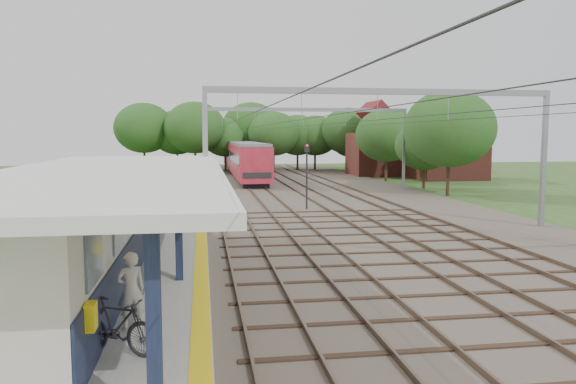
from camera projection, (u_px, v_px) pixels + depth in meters
ground at (444, 355)px, 12.27m from camera, size 160.00×160.00×0.00m
ballast_bed at (325, 198)px, 42.36m from camera, size 18.00×90.00×0.10m
platform at (150, 239)px, 24.88m from camera, size 5.00×52.00×0.35m
yellow_stripe at (201, 234)px, 25.21m from camera, size 0.45×52.00×0.01m
station_building at (83, 223)px, 17.60m from camera, size 3.41×18.00×3.40m
canopy at (113, 174)px, 16.62m from camera, size 6.40×20.00×3.44m
rail_tracks at (293, 196)px, 41.97m from camera, size 11.80×88.00×0.15m
catenary_system at (332, 124)px, 37.07m from camera, size 17.22×88.00×7.00m
tree_band at (276, 133)px, 68.51m from camera, size 31.72×30.88×8.82m
house_near at (448, 151)px, 60.36m from camera, size 7.00×6.12×7.89m
house_far at (385, 148)px, 65.48m from camera, size 8.00×6.12×8.66m
person at (131, 290)px, 12.86m from camera, size 0.76×0.63×1.79m
bicycle at (117, 326)px, 11.33m from camera, size 2.00×1.38×1.18m
train at (242, 157)px, 66.13m from camera, size 2.95×36.75×3.88m
signal_post at (307, 169)px, 35.31m from camera, size 0.33×0.30×4.23m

